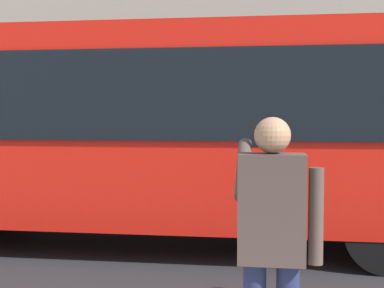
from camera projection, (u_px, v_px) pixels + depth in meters
ground_plane at (267, 243)px, 7.97m from camera, size 60.00×60.00×0.00m
red_bus at (153, 127)px, 7.86m from camera, size 9.05×2.54×3.08m
pedestrian_photographer at (272, 234)px, 3.32m from camera, size 0.53×0.52×1.70m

